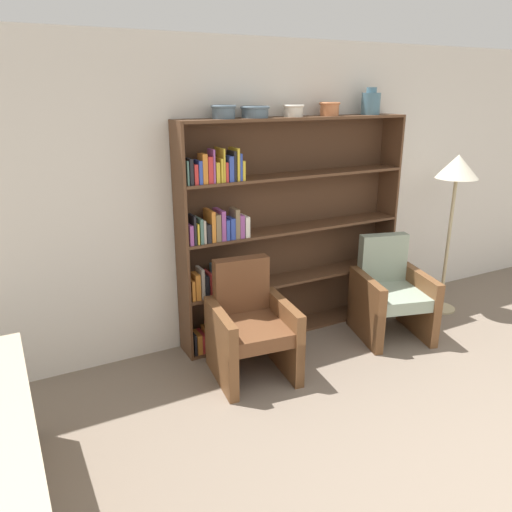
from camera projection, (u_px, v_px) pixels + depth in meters
The scene contains 10 objects.
wall_back at pixel (285, 192), 4.83m from camera, with size 12.00×0.06×2.75m.
bookshelf at pixel (274, 234), 4.71m from camera, with size 2.30×0.30×2.08m.
bowl_stoneware at pixel (224, 111), 4.11m from camera, with size 0.21×0.21×0.11m.
bowl_sage at pixel (255, 111), 4.24m from camera, with size 0.25×0.25×0.10m.
bowl_cream at pixel (293, 110), 4.41m from camera, with size 0.19×0.19×0.10m.
bowl_brass at pixel (330, 108), 4.58m from camera, with size 0.20×0.20×0.12m.
vase_tall at pixel (371, 103), 4.78m from camera, with size 0.18×0.18×0.25m.
armchair_leather at pixel (250, 327), 4.18m from camera, with size 0.71×0.75×0.96m.
armchair_cushioned at pixel (391, 294), 4.86m from camera, with size 0.80×0.82×0.96m.
floor_lamp at pixel (457, 176), 5.08m from camera, with size 0.43×0.43×1.70m.
Camera 1 is at (-2.48, -1.20, 2.31)m, focal length 35.00 mm.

